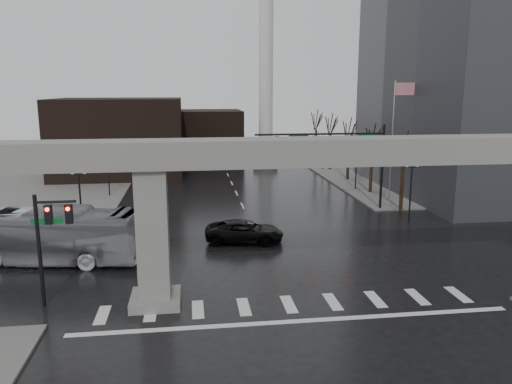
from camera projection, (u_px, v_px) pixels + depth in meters
ground at (285, 297)px, 27.42m from camera, size 160.00×160.00×0.00m
sidewalk_ne at (427, 175)px, 65.74m from camera, size 28.00×36.00×0.15m
sidewalk_nw at (11, 185)px, 58.93m from camera, size 28.00×36.00×0.15m
elevated_guideway at (310, 173)px, 26.19m from camera, size 48.00×2.60×8.70m
building_far_left at (120, 137)px, 65.33m from camera, size 16.00×14.00×10.00m
building_far_mid at (208, 137)px, 76.81m from camera, size 10.00×10.00×8.00m
smokestack at (266, 73)px, 70.13m from camera, size 3.60×3.60×30.00m
signal_mast_arm at (343, 149)px, 45.66m from camera, size 12.12×0.43×8.00m
signal_left_pole at (49, 231)px, 25.47m from camera, size 2.30×0.30×6.00m
flagpole_assembly at (396, 127)px, 49.24m from camera, size 2.06×0.12×12.00m
lamp_right_0 at (411, 182)px, 42.07m from camera, size 1.22×0.32×5.11m
lamp_right_1 at (357, 159)px, 55.65m from camera, size 1.22×0.32×5.11m
lamp_right_2 at (323, 146)px, 69.24m from camera, size 1.22×0.32×5.11m
lamp_left_0 at (80, 191)px, 38.53m from camera, size 1.22×0.32×5.11m
lamp_left_1 at (108, 164)px, 52.12m from camera, size 1.22×0.32×5.11m
lamp_left_2 at (124, 149)px, 65.70m from camera, size 1.22×0.32×5.11m
tree_right_0 at (402, 181)px, 46.24m from camera, size 1.09×1.58×7.50m
tree_right_1 at (372, 168)px, 53.99m from camera, size 1.09×1.61×7.67m
tree_right_2 at (348, 157)px, 61.74m from camera, size 1.10×1.63×7.85m
tree_right_3 at (330, 149)px, 69.49m from camera, size 1.11×1.66×8.02m
tree_right_4 at (316, 143)px, 77.24m from camera, size 1.12×1.69×8.19m
pickup_truck at (245, 231)px, 37.10m from camera, size 6.17×3.67×1.61m
city_bus at (41, 236)px, 32.48m from camera, size 13.51×5.45×3.67m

